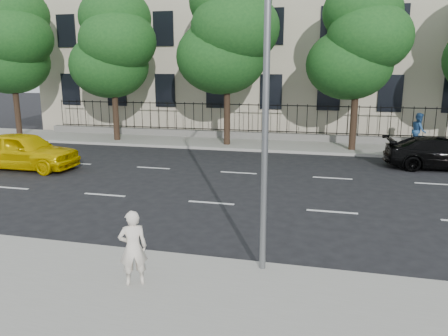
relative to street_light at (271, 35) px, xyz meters
The scene contains 15 objects.
ground 5.99m from the street_light, 144.73° to the left, with size 120.00×120.00×0.00m, color black.
near_sidewalk 6.08m from the street_light, 138.24° to the right, with size 60.00×4.00×0.15m, color gray.
far_sidewalk 16.75m from the street_light, 99.01° to the left, with size 60.00×4.00×0.15m, color gray.
lane_markings 8.67m from the street_light, 110.98° to the left, with size 49.60×4.62×0.01m, color silver, non-canonical shape.
masonry_building 25.14m from the street_light, 95.78° to the left, with size 34.60×12.11×18.50m.
iron_fence 18.21m from the street_light, 98.14° to the left, with size 30.00×0.50×2.20m.
street_light is the anchor object (origin of this frame).
tree_a 23.89m from the street_light, 140.66° to the left, with size 5.71×5.31×9.39m.
tree_b 18.99m from the street_light, 127.15° to the left, with size 5.53×5.12×8.97m.
tree_c 15.82m from the street_light, 106.43° to the left, with size 5.89×5.50×9.80m.
tree_d 15.36m from the street_light, 80.48° to the left, with size 5.34×4.94×8.84m.
yellow_taxi 14.70m from the street_light, 149.22° to the left, with size 2.00×4.97×1.69m, color #E4BF00.
black_sedan 14.02m from the street_light, 61.96° to the left, with size 2.01×4.95×1.44m, color black.
woman_near 5.22m from the street_light, 142.41° to the right, with size 0.57×0.38×1.57m, color white.
pedestrian_far 17.95m from the street_light, 69.73° to the left, with size 0.94×0.73×1.93m, color navy.
Camera 1 is at (3.80, -11.19, 4.48)m, focal length 35.00 mm.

